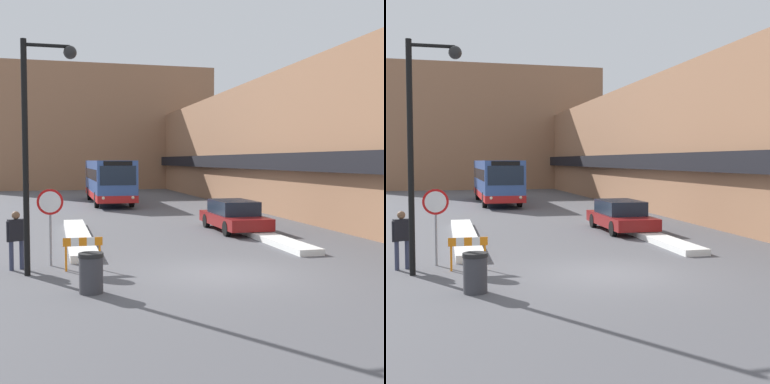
% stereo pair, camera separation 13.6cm
% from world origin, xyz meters
% --- Properties ---
extents(ground_plane, '(160.00, 160.00, 0.00)m').
position_xyz_m(ground_plane, '(0.00, 0.00, 0.00)').
color(ground_plane, '#515156').
extents(building_row_right, '(5.50, 60.00, 8.08)m').
position_xyz_m(building_row_right, '(9.97, 24.00, 4.03)').
color(building_row_right, '#996B4C').
rests_on(building_row_right, ground_plane).
extents(building_backdrop_far, '(26.00, 8.00, 13.39)m').
position_xyz_m(building_backdrop_far, '(0.00, 47.59, 6.70)').
color(building_backdrop_far, '#996B4C').
rests_on(building_backdrop_far, ground_plane).
extents(snow_bank_left, '(0.90, 10.06, 0.25)m').
position_xyz_m(snow_bank_left, '(-3.60, 7.48, 0.12)').
color(snow_bank_left, silver).
rests_on(snow_bank_left, ground_plane).
extents(snow_bank_right, '(0.90, 11.48, 0.22)m').
position_xyz_m(snow_bank_right, '(3.60, 7.56, 0.11)').
color(snow_bank_right, silver).
rests_on(snow_bank_right, ground_plane).
extents(city_bus, '(2.59, 11.96, 3.11)m').
position_xyz_m(city_bus, '(-0.60, 25.34, 1.70)').
color(city_bus, '#335193').
rests_on(city_bus, ground_plane).
extents(parked_car_front, '(1.89, 4.83, 1.35)m').
position_xyz_m(parked_car_front, '(3.20, 8.47, 0.69)').
color(parked_car_front, maroon).
rests_on(parked_car_front, ground_plane).
extents(stop_sign, '(0.76, 0.08, 2.28)m').
position_xyz_m(stop_sign, '(-4.61, 2.35, 1.65)').
color(stop_sign, gray).
rests_on(stop_sign, ground_plane).
extents(street_lamp, '(1.46, 0.36, 6.32)m').
position_xyz_m(street_lamp, '(-4.94, 1.14, 3.92)').
color(street_lamp, black).
rests_on(street_lamp, ground_plane).
extents(pedestrian, '(0.51, 0.36, 1.68)m').
position_xyz_m(pedestrian, '(-5.56, 2.02, 1.01)').
color(pedestrian, '#333851').
rests_on(pedestrian, ground_plane).
extents(trash_bin, '(0.59, 0.59, 0.95)m').
position_xyz_m(trash_bin, '(-3.69, -1.24, 0.48)').
color(trash_bin, '#38383D').
rests_on(trash_bin, ground_plane).
extents(construction_barricade, '(1.10, 0.06, 0.94)m').
position_xyz_m(construction_barricade, '(-3.73, 1.44, 0.67)').
color(construction_barricade, orange).
rests_on(construction_barricade, ground_plane).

